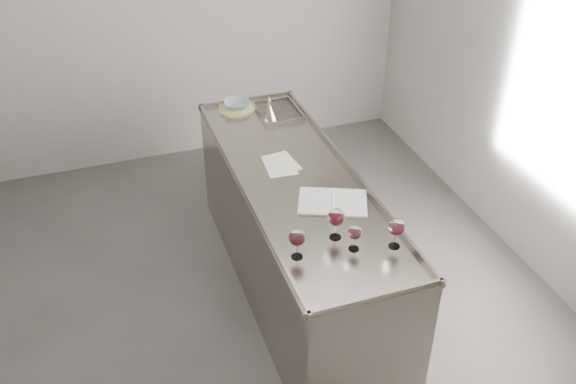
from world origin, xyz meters
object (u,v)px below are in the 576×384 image
object	(u,v)px
notebook	(333,202)
wine_glass_right	(396,228)
counter	(296,235)
wine_glass_small	(355,233)
wine_glass_middle	(336,218)
ceramic_bowl	(237,104)
wine_funnel	(269,112)
wine_glass_left	(297,238)

from	to	relation	value
notebook	wine_glass_right	bearing A→B (deg)	-48.86
counter	notebook	bearing A→B (deg)	-71.40
counter	notebook	xyz separation A→B (m)	(0.11, -0.33, 0.47)
wine_glass_small	notebook	size ratio (longest dim) A/B	0.31
wine_glass_middle	notebook	size ratio (longest dim) A/B	0.39
ceramic_bowl	counter	bearing A→B (deg)	-84.41
wine_glass_middle	wine_glass_right	world-z (taller)	wine_glass_middle
wine_glass_right	wine_glass_small	world-z (taller)	wine_glass_right
wine_glass_middle	wine_funnel	size ratio (longest dim) A/B	0.98
wine_glass_right	ceramic_bowl	distance (m)	1.96
wine_funnel	wine_glass_small	bearing A→B (deg)	-90.85
wine_glass_middle	notebook	xyz separation A→B (m)	(0.12, 0.32, -0.13)
ceramic_bowl	wine_funnel	xyz separation A→B (m)	(0.18, -0.24, 0.02)
notebook	wine_funnel	world-z (taller)	wine_funnel
wine_glass_left	wine_glass_small	world-z (taller)	wine_glass_left
wine_glass_middle	notebook	distance (m)	0.36
wine_glass_left	ceramic_bowl	bearing A→B (deg)	84.94
counter	wine_glass_small	size ratio (longest dim) A/B	15.73
wine_glass_middle	wine_glass_small	xyz separation A→B (m)	(0.06, -0.13, -0.03)
ceramic_bowl	wine_glass_left	bearing A→B (deg)	-95.06
wine_glass_left	wine_glass_small	bearing A→B (deg)	-6.82
wine_glass_small	wine_glass_right	bearing A→B (deg)	-13.32
notebook	ceramic_bowl	distance (m)	1.43
notebook	wine_glass_middle	bearing A→B (deg)	-86.63
wine_glass_right	notebook	distance (m)	0.54
ceramic_bowl	wine_funnel	world-z (taller)	wine_funnel
wine_glass_left	notebook	distance (m)	0.57
counter	wine_funnel	xyz separation A→B (m)	(0.08, 0.84, 0.53)
wine_glass_right	wine_glass_small	distance (m)	0.23
wine_glass_left	notebook	xyz separation A→B (m)	(0.38, 0.41, -0.12)
wine_glass_middle	ceramic_bowl	bearing A→B (deg)	93.38
wine_glass_small	counter	bearing A→B (deg)	93.92
wine_glass_right	wine_glass_small	size ratio (longest dim) A/B	1.19
counter	ceramic_bowl	distance (m)	1.20
wine_glass_left	wine_glass_right	distance (m)	0.55
wine_funnel	ceramic_bowl	bearing A→B (deg)	127.12
counter	wine_glass_left	xyz separation A→B (m)	(-0.27, -0.75, 0.60)
counter	wine_funnel	bearing A→B (deg)	84.68
ceramic_bowl	wine_funnel	bearing A→B (deg)	-52.88
counter	ceramic_bowl	world-z (taller)	ceramic_bowl
counter	wine_glass_left	size ratio (longest dim) A/B	13.26
counter	wine_glass_right	world-z (taller)	wine_glass_right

